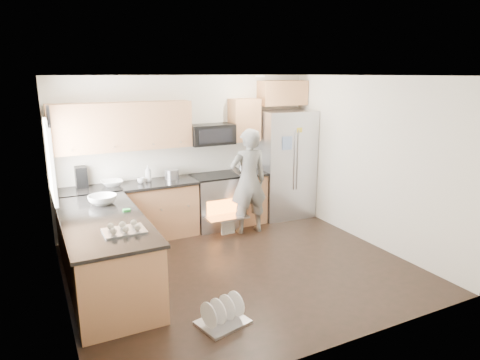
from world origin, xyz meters
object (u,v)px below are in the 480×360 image
refrigerator (284,164)px  person (248,181)px  stove_range (215,189)px  dish_rack (223,317)px

refrigerator → person: size_ratio=1.12×
refrigerator → person: bearing=-150.6°
refrigerator → person: refrigerator is taller
person → stove_range: bearing=-46.3°
dish_rack → person: bearing=56.6°
refrigerator → person: 1.14m
dish_rack → stove_range: bearing=68.1°
stove_range → refrigerator: refrigerator is taller
dish_rack → refrigerator: bearing=48.0°
stove_range → person: bearing=-50.7°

